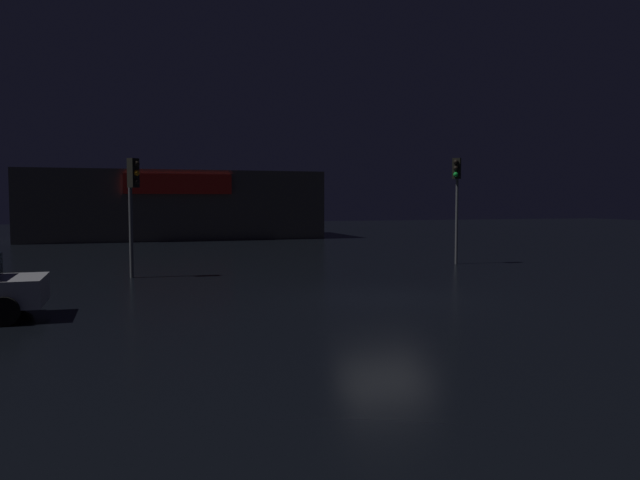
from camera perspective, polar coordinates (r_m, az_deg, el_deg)
ground_plane at (r=16.64m, az=6.15°, el=-5.46°), size 120.00×120.00×0.00m
store_building at (r=44.51m, az=-13.50°, el=3.19°), size 19.77×8.59×4.65m
traffic_signal_main at (r=25.88m, az=12.65°, el=5.13°), size 0.41×0.43×4.39m
traffic_signal_opposite at (r=21.66m, az=-17.11°, el=4.42°), size 0.42×0.42×4.07m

